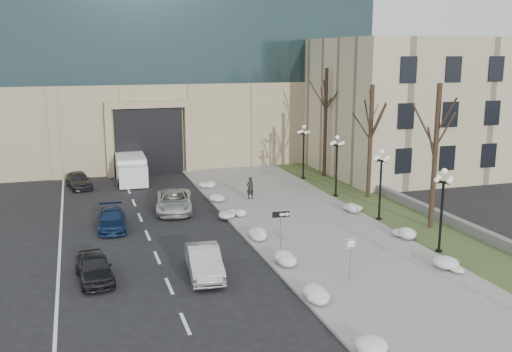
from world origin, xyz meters
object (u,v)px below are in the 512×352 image
(car_a, at_px, (94,267))
(car_e, at_px, (79,180))
(pedestrian, at_px, (250,188))
(lamppost_d, at_px, (304,145))
(car_b, at_px, (204,262))
(car_c, at_px, (112,219))
(lamppost_a, at_px, (442,199))
(lamppost_c, at_px, (337,158))
(box_truck, at_px, (131,169))
(one_way_sign, at_px, (284,220))
(lamppost_b, at_px, (381,175))
(keep_sign, at_px, (351,251))
(car_d, at_px, (174,201))

(car_a, xyz_separation_m, car_e, (-0.43, 20.34, 0.01))
(pedestrian, relative_size, lamppost_d, 0.35)
(car_a, xyz_separation_m, car_b, (5.16, -1.03, 0.07))
(car_b, distance_m, car_c, 10.00)
(lamppost_a, bearing_deg, car_a, 174.31)
(car_a, distance_m, car_c, 8.33)
(car_b, bearing_deg, pedestrian, 69.32)
(car_e, height_order, lamppost_c, lamppost_c)
(box_truck, bearing_deg, car_a, -98.18)
(one_way_sign, height_order, lamppost_a, lamppost_a)
(car_e, height_order, lamppost_b, lamppost_b)
(keep_sign, height_order, lamppost_b, lamppost_b)
(lamppost_b, distance_m, lamppost_c, 6.50)
(car_c, xyz_separation_m, car_e, (-1.79, 12.13, 0.06))
(box_truck, height_order, lamppost_c, lamppost_c)
(pedestrian, relative_size, lamppost_a, 0.35)
(car_d, xyz_separation_m, lamppost_c, (12.36, 0.18, 2.36))
(box_truck, distance_m, keep_sign, 26.78)
(car_e, bearing_deg, pedestrian, -43.96)
(car_b, height_order, car_e, car_b)
(car_e, distance_m, lamppost_b, 24.38)
(pedestrian, height_order, keep_sign, keep_sign)
(lamppost_a, bearing_deg, car_c, 149.10)
(car_b, distance_m, car_e, 22.10)
(car_b, height_order, lamppost_a, lamppost_a)
(car_b, height_order, pedestrian, pedestrian)
(lamppost_d, bearing_deg, pedestrian, -140.04)
(one_way_sign, height_order, lamppost_d, lamppost_d)
(lamppost_b, bearing_deg, lamppost_d, 90.00)
(lamppost_a, bearing_deg, car_d, 133.95)
(car_d, height_order, lamppost_c, lamppost_c)
(car_c, relative_size, keep_sign, 1.93)
(car_b, xyz_separation_m, lamppost_c, (12.94, 12.23, 2.35))
(car_d, relative_size, box_truck, 0.75)
(lamppost_b, bearing_deg, pedestrian, 130.56)
(car_c, bearing_deg, car_a, -96.68)
(pedestrian, xyz_separation_m, lamppost_c, (6.48, -1.07, 2.12))
(car_a, bearing_deg, pedestrian, 41.52)
(car_c, relative_size, lamppost_d, 0.88)
(keep_sign, relative_size, lamppost_c, 0.46)
(car_d, distance_m, lamppost_b, 14.08)
(car_b, xyz_separation_m, lamppost_d, (12.94, 18.73, 2.35))
(car_b, xyz_separation_m, lamppost_a, (12.94, -0.77, 2.35))
(car_d, distance_m, keep_sign, 16.10)
(car_a, relative_size, keep_sign, 1.79)
(car_b, bearing_deg, one_way_sign, 17.88)
(lamppost_a, bearing_deg, one_way_sign, 167.97)
(car_c, height_order, box_truck, box_truck)
(car_d, bearing_deg, lamppost_c, 10.59)
(car_b, distance_m, lamppost_c, 17.96)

